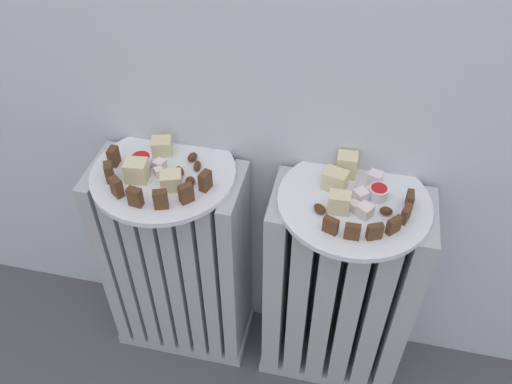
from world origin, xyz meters
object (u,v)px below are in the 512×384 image
object	(u,v)px
jam_bowl_right	(378,192)
radiator_right	(338,293)
plate_right	(354,202)
plate_left	(164,173)
jam_bowl_left	(141,161)
radiator_left	(178,265)
fork	(355,195)

from	to	relation	value
jam_bowl_right	radiator_right	bearing A→B (deg)	-159.62
jam_bowl_right	plate_right	bearing A→B (deg)	-159.62
plate_left	jam_bowl_left	xyz separation A→B (m)	(-0.05, 0.01, 0.02)
plate_left	jam_bowl_right	bearing A→B (deg)	2.10
radiator_left	jam_bowl_left	world-z (taller)	jam_bowl_left
radiator_left	fork	size ratio (longest dim) A/B	5.70
plate_right	fork	xyz separation A→B (m)	(0.00, 0.01, 0.01)
radiator_right	jam_bowl_right	xyz separation A→B (m)	(0.04, 0.02, 0.33)
jam_bowl_right	radiator_left	bearing A→B (deg)	-177.90
jam_bowl_right	fork	world-z (taller)	jam_bowl_right
plate_left	fork	xyz separation A→B (m)	(0.40, 0.01, 0.01)
plate_right	jam_bowl_right	size ratio (longest dim) A/B	7.86
radiator_left	plate_right	distance (m)	0.51
radiator_left	radiator_right	size ratio (longest dim) A/B	1.00
radiator_left	plate_right	world-z (taller)	plate_right
radiator_left	fork	world-z (taller)	fork
fork	plate_right	bearing A→B (deg)	-90.92
radiator_left	plate_right	size ratio (longest dim) A/B	1.91
jam_bowl_right	fork	xyz separation A→B (m)	(-0.04, -0.00, -0.01)
radiator_right	jam_bowl_left	bearing A→B (deg)	179.10
plate_left	fork	world-z (taller)	fork
radiator_right	plate_right	size ratio (longest dim) A/B	1.91
radiator_right	fork	world-z (taller)	fork
plate_left	plate_right	distance (m)	0.40
plate_right	radiator_left	bearing A→B (deg)	180.00
plate_left	plate_right	bearing A→B (deg)	0.00
fork	radiator_right	bearing A→B (deg)	-90.92
radiator_right	plate_left	world-z (taller)	plate_left
jam_bowl_left	fork	distance (m)	0.45
plate_left	plate_right	size ratio (longest dim) A/B	1.00
plate_right	plate_left	bearing A→B (deg)	180.00
fork	radiator_left	bearing A→B (deg)	-178.19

